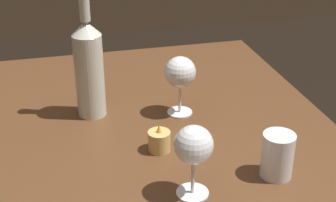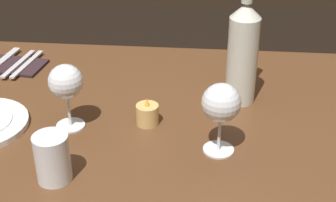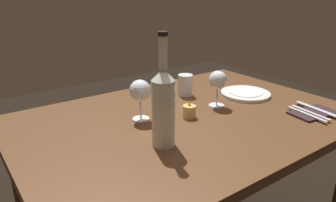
{
  "view_description": "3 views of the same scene",
  "coord_description": "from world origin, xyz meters",
  "px_view_note": "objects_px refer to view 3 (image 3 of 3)",
  "views": [
    {
      "loc": [
        0.94,
        -0.22,
        1.35
      ],
      "look_at": [
        -0.02,
        0.02,
        0.86
      ],
      "focal_mm": 52.89,
      "sensor_mm": 36.0,
      "label": 1
    },
    {
      "loc": [
        -0.14,
        0.95,
        1.35
      ],
      "look_at": [
        -0.05,
        0.04,
        0.83
      ],
      "focal_mm": 53.05,
      "sensor_mm": 36.0,
      "label": 2
    },
    {
      "loc": [
        -0.74,
        -0.89,
        1.23
      ],
      "look_at": [
        -0.05,
        0.06,
        0.8
      ],
      "focal_mm": 34.22,
      "sensor_mm": 36.0,
      "label": 3
    }
  ],
  "objects_px": {
    "water_tumbler": "(185,86)",
    "fork_outer": "(307,114)",
    "dinner_plate": "(245,93)",
    "fork_inner": "(310,113)",
    "wine_bottle": "(163,106)",
    "wine_glass_left": "(140,91)",
    "wine_glass_right": "(218,81)",
    "table_knife": "(318,110)",
    "folded_napkin": "(314,113)",
    "votive_candle": "(190,112)"
  },
  "relations": [
    {
      "from": "folded_napkin",
      "to": "wine_glass_right",
      "type": "bearing_deg",
      "value": 130.81
    },
    {
      "from": "fork_outer",
      "to": "wine_glass_right",
      "type": "bearing_deg",
      "value": 124.72
    },
    {
      "from": "votive_candle",
      "to": "dinner_plate",
      "type": "xyz_separation_m",
      "value": [
        0.38,
        0.05,
        -0.02
      ]
    },
    {
      "from": "dinner_plate",
      "to": "wine_bottle",
      "type": "bearing_deg",
      "value": -163.18
    },
    {
      "from": "wine_glass_right",
      "to": "votive_candle",
      "type": "relative_size",
      "value": 2.3
    },
    {
      "from": "votive_candle",
      "to": "fork_inner",
      "type": "bearing_deg",
      "value": -33.64
    },
    {
      "from": "water_tumbler",
      "to": "votive_candle",
      "type": "relative_size",
      "value": 1.47
    },
    {
      "from": "wine_glass_right",
      "to": "table_knife",
      "type": "height_order",
      "value": "wine_glass_right"
    },
    {
      "from": "votive_candle",
      "to": "fork_outer",
      "type": "relative_size",
      "value": 0.37
    },
    {
      "from": "wine_glass_left",
      "to": "votive_candle",
      "type": "relative_size",
      "value": 2.35
    },
    {
      "from": "wine_bottle",
      "to": "fork_outer",
      "type": "xyz_separation_m",
      "value": [
        0.59,
        -0.14,
        -0.13
      ]
    },
    {
      "from": "wine_glass_left",
      "to": "folded_napkin",
      "type": "distance_m",
      "value": 0.7
    },
    {
      "from": "wine_glass_left",
      "to": "folded_napkin",
      "type": "relative_size",
      "value": 0.77
    },
    {
      "from": "fork_outer",
      "to": "table_knife",
      "type": "relative_size",
      "value": 0.86
    },
    {
      "from": "wine_glass_right",
      "to": "fork_inner",
      "type": "height_order",
      "value": "wine_glass_right"
    },
    {
      "from": "votive_candle",
      "to": "wine_bottle",
      "type": "bearing_deg",
      "value": -149.15
    },
    {
      "from": "wine_glass_left",
      "to": "wine_glass_right",
      "type": "height_order",
      "value": "wine_glass_left"
    },
    {
      "from": "folded_napkin",
      "to": "dinner_plate",
      "type": "bearing_deg",
      "value": 97.84
    },
    {
      "from": "votive_candle",
      "to": "water_tumbler",
      "type": "bearing_deg",
      "value": 55.21
    },
    {
      "from": "wine_bottle",
      "to": "folded_napkin",
      "type": "relative_size",
      "value": 1.78
    },
    {
      "from": "wine_glass_right",
      "to": "fork_outer",
      "type": "height_order",
      "value": "wine_glass_right"
    },
    {
      "from": "dinner_plate",
      "to": "fork_inner",
      "type": "height_order",
      "value": "dinner_plate"
    },
    {
      "from": "wine_glass_left",
      "to": "wine_glass_right",
      "type": "xyz_separation_m",
      "value": [
        0.34,
        -0.07,
        -0.0
      ]
    },
    {
      "from": "dinner_plate",
      "to": "folded_napkin",
      "type": "bearing_deg",
      "value": -82.16
    },
    {
      "from": "wine_bottle",
      "to": "wine_glass_right",
      "type": "bearing_deg",
      "value": 22.12
    },
    {
      "from": "dinner_plate",
      "to": "fork_outer",
      "type": "bearing_deg",
      "value": -91.17
    },
    {
      "from": "water_tumbler",
      "to": "table_knife",
      "type": "bearing_deg",
      "value": -57.88
    },
    {
      "from": "wine_bottle",
      "to": "votive_candle",
      "type": "distance_m",
      "value": 0.28
    },
    {
      "from": "water_tumbler",
      "to": "fork_outer",
      "type": "relative_size",
      "value": 0.55
    },
    {
      "from": "water_tumbler",
      "to": "folded_napkin",
      "type": "height_order",
      "value": "water_tumbler"
    },
    {
      "from": "wine_bottle",
      "to": "fork_inner",
      "type": "xyz_separation_m",
      "value": [
        0.62,
        -0.14,
        -0.13
      ]
    },
    {
      "from": "folded_napkin",
      "to": "fork_outer",
      "type": "height_order",
      "value": "fork_outer"
    },
    {
      "from": "wine_glass_right",
      "to": "folded_napkin",
      "type": "distance_m",
      "value": 0.4
    },
    {
      "from": "folded_napkin",
      "to": "table_knife",
      "type": "height_order",
      "value": "table_knife"
    },
    {
      "from": "votive_candle",
      "to": "folded_napkin",
      "type": "height_order",
      "value": "votive_candle"
    },
    {
      "from": "fork_outer",
      "to": "fork_inner",
      "type": "bearing_deg",
      "value": 0.0
    },
    {
      "from": "fork_outer",
      "to": "dinner_plate",
      "type": "bearing_deg",
      "value": 88.83
    },
    {
      "from": "fork_inner",
      "to": "table_knife",
      "type": "xyz_separation_m",
      "value": [
        0.05,
        0.0,
        0.0
      ]
    },
    {
      "from": "water_tumbler",
      "to": "fork_outer",
      "type": "distance_m",
      "value": 0.53
    },
    {
      "from": "wine_glass_left",
      "to": "votive_candle",
      "type": "xyz_separation_m",
      "value": [
        0.17,
        -0.09,
        -0.09
      ]
    },
    {
      "from": "fork_outer",
      "to": "table_knife",
      "type": "bearing_deg",
      "value": 0.0
    },
    {
      "from": "wine_glass_right",
      "to": "fork_outer",
      "type": "bearing_deg",
      "value": -55.28
    },
    {
      "from": "folded_napkin",
      "to": "fork_outer",
      "type": "relative_size",
      "value": 1.13
    },
    {
      "from": "dinner_plate",
      "to": "fork_inner",
      "type": "bearing_deg",
      "value": -86.64
    },
    {
      "from": "wine_bottle",
      "to": "wine_glass_left",
      "type": "bearing_deg",
      "value": 77.23
    },
    {
      "from": "wine_bottle",
      "to": "fork_outer",
      "type": "height_order",
      "value": "wine_bottle"
    },
    {
      "from": "wine_bottle",
      "to": "dinner_plate",
      "type": "height_order",
      "value": "wine_bottle"
    },
    {
      "from": "dinner_plate",
      "to": "wine_glass_right",
      "type": "bearing_deg",
      "value": -173.73
    },
    {
      "from": "wine_glass_right",
      "to": "wine_glass_left",
      "type": "bearing_deg",
      "value": 169.05
    },
    {
      "from": "dinner_plate",
      "to": "votive_candle",
      "type": "bearing_deg",
      "value": -172.37
    }
  ]
}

